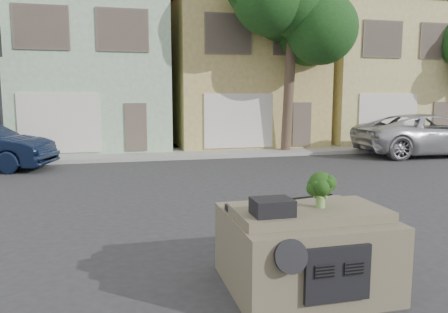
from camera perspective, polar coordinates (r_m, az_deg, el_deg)
name	(u,v)px	position (r m, az deg, el deg)	size (l,w,h in m)	color
ground_plane	(240,223)	(8.87, 2.17, -8.74)	(120.00, 120.00, 0.00)	#303033
sidewalk	(173,153)	(18.97, -6.69, 0.39)	(40.00, 3.00, 0.15)	gray
townhouse_mint	(90,71)	(22.72, -17.12, 10.68)	(7.20, 8.20, 7.55)	#9BC199
townhouse_tan	(237,72)	(23.57, 1.75, 10.91)	(7.20, 8.20, 7.55)	tan
townhouse_beige	(363,74)	(26.60, 17.75, 10.20)	(7.20, 8.20, 7.55)	tan
silver_pickup	(428,155)	(20.87, 25.15, 0.17)	(2.94, 6.38, 1.77)	silver
tree_near	(289,56)	(19.49, 8.51, 12.86)	(4.40, 4.00, 8.50)	#193F16
car_dashboard	(303,246)	(6.01, 10.33, -11.44)	(2.00, 1.80, 1.12)	brown
instrument_hump	(272,207)	(5.30, 6.31, -6.56)	(0.48, 0.38, 0.20)	black
wiper_arm	(312,197)	(6.30, 11.36, -5.17)	(0.70, 0.03, 0.02)	black
broccoli	(321,189)	(5.73, 12.51, -4.19)	(0.39, 0.39, 0.48)	#16330E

